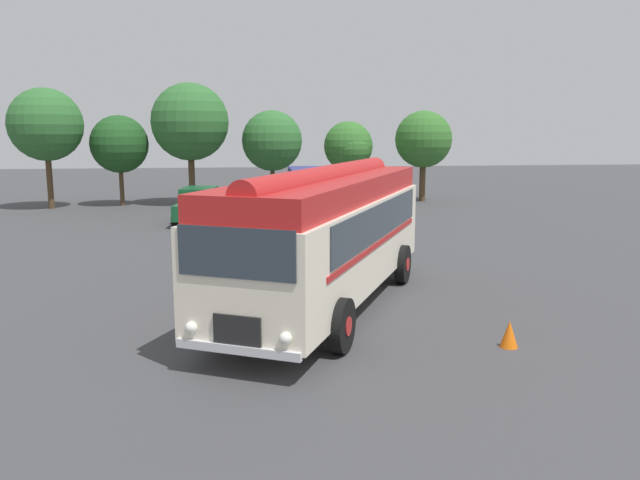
% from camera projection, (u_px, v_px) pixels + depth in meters
% --- Properties ---
extents(ground_plane, '(120.00, 120.00, 0.00)m').
position_uv_depth(ground_plane, '(296.00, 304.00, 15.72)').
color(ground_plane, '#3D3D3F').
extents(vintage_bus, '(6.67, 10.12, 3.49)m').
position_uv_depth(vintage_bus, '(328.00, 231.00, 15.24)').
color(vintage_bus, silver).
rests_on(vintage_bus, ground).
extents(car_near_left, '(2.33, 4.37, 1.66)m').
position_uv_depth(car_near_left, '(199.00, 205.00, 29.47)').
color(car_near_left, '#144C28').
rests_on(car_near_left, ground).
extents(car_mid_left, '(2.36, 4.38, 1.66)m').
position_uv_depth(car_mid_left, '(256.00, 204.00, 29.76)').
color(car_mid_left, maroon).
rests_on(car_mid_left, ground).
extents(box_van, '(2.43, 5.81, 2.50)m').
position_uv_depth(box_van, '(312.00, 193.00, 29.93)').
color(box_van, navy).
rests_on(box_van, ground).
extents(tree_far_left, '(3.99, 3.99, 6.63)m').
position_uv_depth(tree_far_left, '(47.00, 124.00, 34.20)').
color(tree_far_left, '#4C3823').
rests_on(tree_far_left, ground).
extents(tree_left_of_centre, '(3.30, 3.30, 5.20)m').
position_uv_depth(tree_left_of_centre, '(121.00, 144.00, 35.76)').
color(tree_left_of_centre, '#4C3823').
rests_on(tree_left_of_centre, ground).
extents(tree_centre, '(4.46, 4.46, 7.04)m').
position_uv_depth(tree_centre, '(188.00, 123.00, 35.87)').
color(tree_centre, '#4C3823').
rests_on(tree_centre, ground).
extents(tree_right_of_centre, '(3.58, 3.58, 5.51)m').
position_uv_depth(tree_right_of_centre, '(271.00, 142.00, 37.02)').
color(tree_right_of_centre, '#4C3823').
rests_on(tree_right_of_centre, ground).
extents(tree_far_right, '(2.97, 3.04, 4.87)m').
position_uv_depth(tree_far_right, '(349.00, 147.00, 37.58)').
color(tree_far_right, '#4C3823').
rests_on(tree_far_right, ground).
extents(tree_extra_right, '(3.46, 3.46, 5.52)m').
position_uv_depth(tree_extra_right, '(424.00, 140.00, 37.97)').
color(tree_extra_right, '#4C3823').
rests_on(tree_extra_right, ground).
extents(traffic_cone, '(0.36, 0.36, 0.55)m').
position_uv_depth(traffic_cone, '(509.00, 334.00, 12.54)').
color(traffic_cone, orange).
rests_on(traffic_cone, ground).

